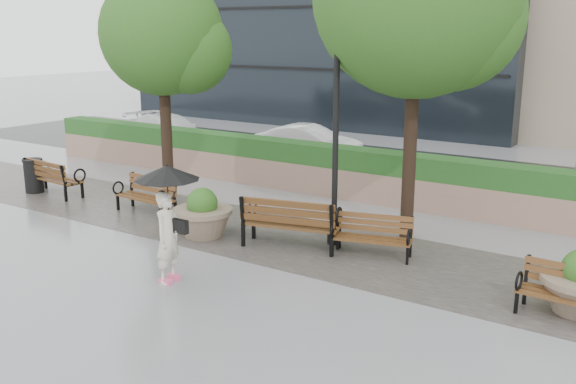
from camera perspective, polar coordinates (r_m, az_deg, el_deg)
The scene contains 17 objects.
ground at distance 11.65m, azimuth -8.33°, elevation -8.11°, with size 100.00×100.00×0.00m, color gray.
cobble_strip at distance 13.87m, azimuth -0.05°, elevation -4.24°, with size 28.00×3.20×0.01m, color #383330.
hedge_wall at distance 17.05m, azimuth 7.42°, elevation 1.45°, with size 24.00×0.80×1.35m.
asphalt_street at distance 20.78m, azimuth 12.26°, elevation 1.67°, with size 40.00×7.00×0.00m, color black.
bench_0 at distance 18.64m, azimuth -20.03°, elevation 0.61°, with size 1.87×0.85×0.98m.
bench_1 at distance 16.14m, azimuth -12.49°, elevation -0.96°, with size 1.70×0.76×0.89m.
bench_2 at distance 13.28m, azimuth 0.25°, elevation -3.65°, with size 2.14×1.26×1.08m.
bench_3 at distance 12.87m, azimuth 7.43°, elevation -4.71°, with size 1.66×1.01×0.84m.
bench_4 at distance 10.97m, azimuth 23.78°, elevation -9.25°, with size 1.61×0.70×0.85m.
planter_left at distance 14.09m, azimuth -7.59°, elevation -2.27°, with size 1.30×1.30×1.09m.
trash_bin at distance 19.11m, azimuth -21.67°, elevation 1.27°, with size 0.54×0.54×0.90m, color black.
lamppost at distance 13.14m, azimuth 4.23°, elevation 3.74°, with size 0.28×0.28×4.54m.
tree_0 at distance 16.36m, azimuth -10.56°, elevation 13.26°, with size 3.17×3.02×5.83m.
tree_1 at distance 13.60m, azimuth 12.14°, elevation 16.38°, with size 4.21×4.21×7.22m.
car_left at distance 24.79m, azimuth -10.51°, elevation 5.25°, with size 1.80×4.44×1.29m, color white.
car_right at distance 22.17m, azimuth 1.86°, elevation 4.36°, with size 1.29×3.71×1.22m, color white.
pedestrian at distance 11.46m, azimuth -10.64°, elevation -1.77°, with size 1.15×1.15×2.11m.
Camera 1 is at (7.28, -7.96, 4.39)m, focal length 40.00 mm.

